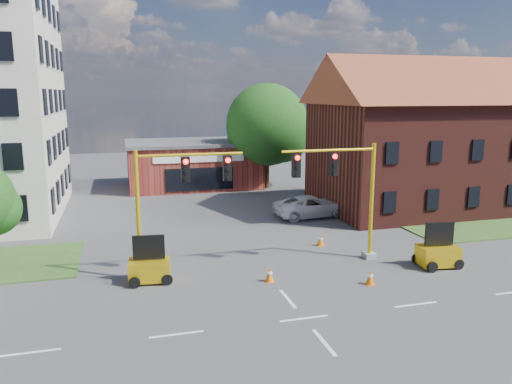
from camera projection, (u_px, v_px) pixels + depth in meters
ground at (304, 318)px, 19.64m from camera, size 120.00×120.00×0.00m
grass_verge_ne at (512, 228)px, 32.82m from camera, size 14.00×4.00×0.08m
lane_markings at (336, 356)px, 16.80m from camera, size 60.00×36.00×0.01m
brick_shop at (193, 163)px, 47.58m from camera, size 12.40×8.40×4.30m
townhouse_row at (451, 130)px, 38.30m from camera, size 21.00×11.00×11.50m
tree_large at (271, 127)px, 45.95m from camera, size 7.94×7.56×9.67m
signal_mast_west at (173, 197)px, 23.42m from camera, size 5.30×0.60×6.20m
signal_mast_east at (343, 188)px, 25.68m from camera, size 5.30×0.60×6.20m
trailer_west at (150, 268)px, 23.38m from camera, size 2.02×1.45×2.16m
trailer_east at (438, 253)px, 25.43m from camera, size 2.09×1.52×2.22m
cone_a at (270, 275)px, 23.43m from camera, size 0.40×0.40×0.70m
cone_b at (146, 268)px, 24.37m from camera, size 0.40×0.40×0.70m
cone_c at (370, 278)px, 23.06m from camera, size 0.40×0.40×0.70m
cone_d at (321, 240)px, 28.97m from camera, size 0.40×0.40×0.70m
pickup_white at (312, 206)px, 35.77m from camera, size 5.72×3.06×1.53m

